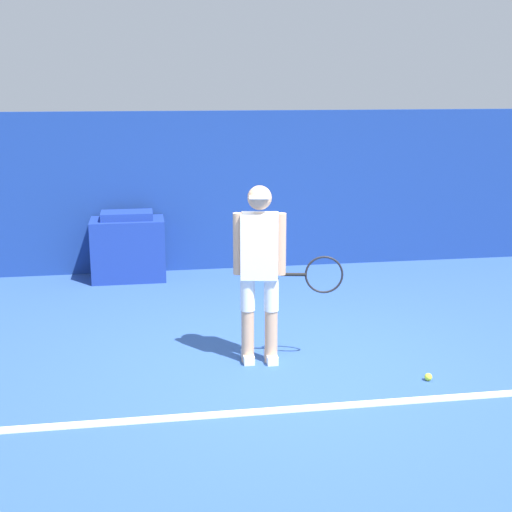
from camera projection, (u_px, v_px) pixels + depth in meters
name	position (u px, v px, depth m)	size (l,w,h in m)	color
ground_plane	(288.00, 369.00, 6.57)	(24.00, 24.00, 0.00)	#2D5193
back_wall	(234.00, 191.00, 9.94)	(24.00, 0.10, 2.20)	navy
court_baseline	(309.00, 408.00, 5.77)	(21.60, 0.10, 0.01)	white
tennis_player	(261.00, 266.00, 6.53)	(1.00, 0.31, 1.68)	tan
tennis_ball	(428.00, 377.00, 6.30)	(0.07, 0.07, 0.07)	#D1E533
covered_chair	(128.00, 247.00, 9.49)	(0.96, 0.59, 0.92)	navy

